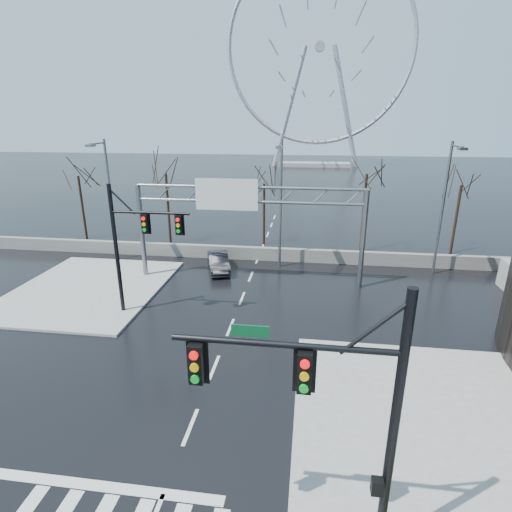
% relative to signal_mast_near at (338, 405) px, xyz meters
% --- Properties ---
extents(ground, '(260.00, 260.00, 0.00)m').
position_rel_signal_mast_near_xyz_m(ground, '(-5.14, 4.04, -4.87)').
color(ground, black).
rests_on(ground, ground).
extents(sidewalk_right_ext, '(12.00, 10.00, 0.15)m').
position_rel_signal_mast_near_xyz_m(sidewalk_right_ext, '(4.86, 6.04, -4.80)').
color(sidewalk_right_ext, gray).
rests_on(sidewalk_right_ext, ground).
extents(sidewalk_far, '(10.00, 12.00, 0.15)m').
position_rel_signal_mast_near_xyz_m(sidewalk_far, '(-16.14, 16.04, -4.80)').
color(sidewalk_far, gray).
rests_on(sidewalk_far, ground).
extents(barrier_wall, '(52.00, 0.50, 1.10)m').
position_rel_signal_mast_near_xyz_m(barrier_wall, '(-5.14, 24.04, -4.32)').
color(barrier_wall, slate).
rests_on(barrier_wall, ground).
extents(signal_mast_near, '(5.52, 0.41, 8.00)m').
position_rel_signal_mast_near_xyz_m(signal_mast_near, '(0.00, 0.00, 0.00)').
color(signal_mast_near, black).
rests_on(signal_mast_near, ground).
extents(signal_mast_far, '(4.72, 0.41, 8.00)m').
position_rel_signal_mast_near_xyz_m(signal_mast_far, '(-11.01, 13.00, -0.04)').
color(signal_mast_far, black).
rests_on(signal_mast_far, ground).
extents(sign_gantry, '(16.36, 0.40, 7.60)m').
position_rel_signal_mast_near_xyz_m(sign_gantry, '(-5.52, 19.00, 0.31)').
color(sign_gantry, slate).
rests_on(sign_gantry, ground).
extents(streetlight_left, '(0.50, 2.55, 10.00)m').
position_rel_signal_mast_near_xyz_m(streetlight_left, '(-17.14, 22.20, 1.01)').
color(streetlight_left, slate).
rests_on(streetlight_left, ground).
extents(streetlight_mid, '(0.50, 2.55, 10.00)m').
position_rel_signal_mast_near_xyz_m(streetlight_mid, '(-3.14, 22.20, 1.01)').
color(streetlight_mid, slate).
rests_on(streetlight_mid, ground).
extents(streetlight_right, '(0.50, 2.55, 10.00)m').
position_rel_signal_mast_near_xyz_m(streetlight_right, '(8.86, 22.20, 1.01)').
color(streetlight_right, slate).
rests_on(streetlight_right, ground).
extents(tree_far_left, '(3.50, 3.50, 7.00)m').
position_rel_signal_mast_near_xyz_m(tree_far_left, '(-23.14, 28.04, 0.70)').
color(tree_far_left, black).
rests_on(tree_far_left, ground).
extents(tree_left, '(3.75, 3.75, 7.50)m').
position_rel_signal_mast_near_xyz_m(tree_left, '(-14.14, 27.54, 1.10)').
color(tree_left, black).
rests_on(tree_left, ground).
extents(tree_center, '(3.25, 3.25, 6.50)m').
position_rel_signal_mast_near_xyz_m(tree_center, '(-5.14, 28.54, 0.30)').
color(tree_center, black).
rests_on(tree_center, ground).
extents(tree_right, '(3.90, 3.90, 7.80)m').
position_rel_signal_mast_near_xyz_m(tree_right, '(3.86, 27.54, 1.34)').
color(tree_right, black).
rests_on(tree_right, ground).
extents(tree_far_right, '(3.40, 3.40, 6.80)m').
position_rel_signal_mast_near_xyz_m(tree_far_right, '(11.86, 28.04, 0.54)').
color(tree_far_right, black).
rests_on(tree_far_right, ground).
extents(ferris_wheel, '(45.00, 6.00, 50.91)m').
position_rel_signal_mast_near_xyz_m(ferris_wheel, '(-0.14, 99.04, 21.26)').
color(ferris_wheel, gray).
rests_on(ferris_wheel, ground).
extents(car, '(2.79, 4.60, 1.43)m').
position_rel_signal_mast_near_xyz_m(car, '(-7.89, 21.04, -4.16)').
color(car, black).
rests_on(car, ground).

